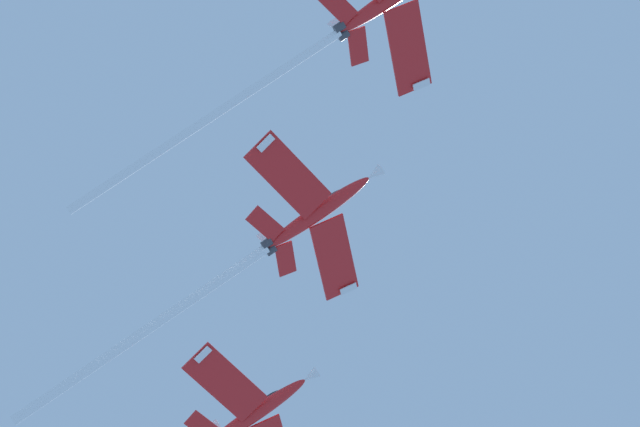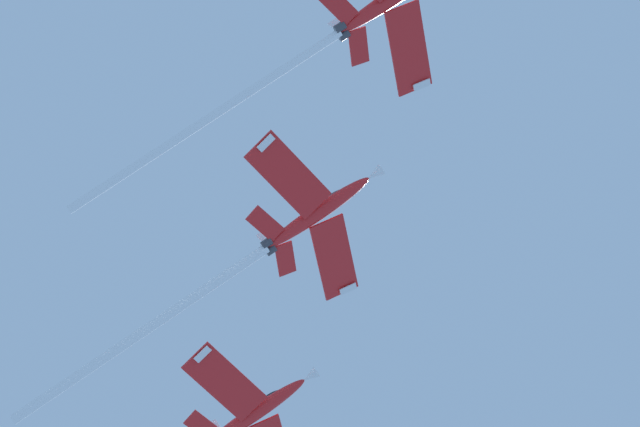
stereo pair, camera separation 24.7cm
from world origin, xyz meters
The scene contains 2 objects.
jet_lead centered at (4.11, -10.53, 111.90)m, with size 25.47×33.93×19.35m.
jet_second centered at (24.75, -4.84, 104.40)m, with size 25.06×33.31×19.36m.
Camera 1 is at (-52.18, -2.52, 1.75)m, focal length 75.58 mm.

